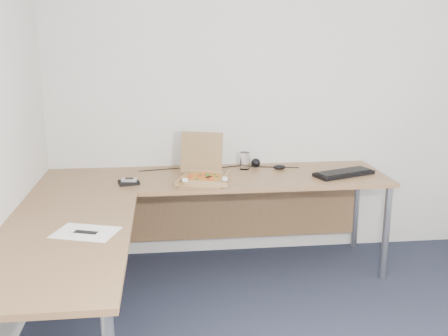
{
  "coord_description": "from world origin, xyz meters",
  "views": [
    {
      "loc": [
        -0.86,
        -2.25,
        1.72
      ],
      "look_at": [
        -0.45,
        1.28,
        0.82
      ],
      "focal_mm": 41.78,
      "sensor_mm": 36.0,
      "label": 1
    }
  ],
  "objects": [
    {
      "name": "room_shell",
      "position": [
        0.0,
        0.0,
        1.25
      ],
      "size": [
        3.5,
        3.5,
        2.5
      ],
      "primitive_type": null,
      "color": "silver",
      "rests_on": "ground"
    },
    {
      "name": "cable_bundle",
      "position": [
        -0.47,
        1.63,
        0.73
      ],
      "size": [
        0.59,
        0.12,
        0.01
      ],
      "primitive_type": null,
      "rotation": [
        0.0,
        0.0,
        0.14
      ],
      "color": "black",
      "rests_on": "desk"
    },
    {
      "name": "mouse",
      "position": [
        0.01,
        1.54,
        0.75
      ],
      "size": [
        0.11,
        0.08,
        0.04
      ],
      "primitive_type": "ellipsoid",
      "rotation": [
        0.0,
        0.0,
        0.19
      ],
      "color": "black",
      "rests_on": "desk"
    },
    {
      "name": "keyboard",
      "position": [
        0.44,
        1.31,
        0.74
      ],
      "size": [
        0.48,
        0.31,
        0.03
      ],
      "primitive_type": "cube",
      "rotation": [
        0.0,
        0.0,
        0.36
      ],
      "color": "black",
      "rests_on": "desk"
    },
    {
      "name": "phone",
      "position": [
        -1.11,
        1.25,
        0.76
      ],
      "size": [
        0.11,
        0.07,
        0.02
      ],
      "primitive_type": "cube",
      "rotation": [
        0.0,
        0.0,
        -0.11
      ],
      "color": "#B2B5BA",
      "rests_on": "wallet"
    },
    {
      "name": "drinking_glass",
      "position": [
        -0.26,
        1.58,
        0.8
      ],
      "size": [
        0.07,
        0.07,
        0.13
      ],
      "primitive_type": "cylinder",
      "color": "white",
      "rests_on": "desk"
    },
    {
      "name": "wallet",
      "position": [
        -1.11,
        1.26,
        0.74
      ],
      "size": [
        0.16,
        0.14,
        0.02
      ],
      "primitive_type": "cube",
      "rotation": [
        0.0,
        0.0,
        0.23
      ],
      "color": "black",
      "rests_on": "desk"
    },
    {
      "name": "dome_speaker",
      "position": [
        -0.16,
        1.66,
        0.76
      ],
      "size": [
        0.08,
        0.08,
        0.07
      ],
      "primitive_type": "ellipsoid",
      "color": "black",
      "rests_on": "desk"
    },
    {
      "name": "pizza_box",
      "position": [
        -0.6,
        1.29,
        0.77
      ],
      "size": [
        0.31,
        0.36,
        0.32
      ],
      "rotation": [
        0.0,
        0.0,
        -0.34
      ],
      "color": "#A47F4F",
      "rests_on": "desk"
    },
    {
      "name": "desk",
      "position": [
        -0.82,
        0.97,
        0.7
      ],
      "size": [
        2.5,
        2.2,
        0.73
      ],
      "color": "olive",
      "rests_on": "ground"
    },
    {
      "name": "paper_sheet",
      "position": [
        -1.28,
        0.36,
        0.73
      ],
      "size": [
        0.37,
        0.32,
        0.0
      ],
      "primitive_type": "cube",
      "rotation": [
        0.0,
        0.0,
        -0.33
      ],
      "color": "white",
      "rests_on": "desk"
    }
  ]
}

